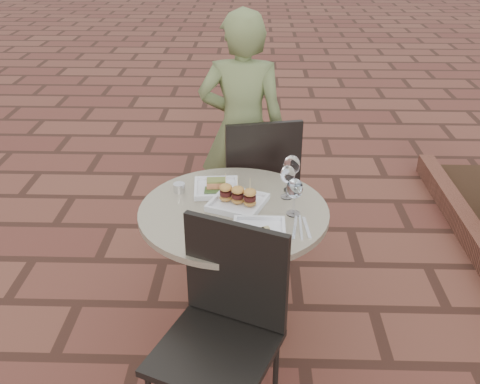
{
  "coord_description": "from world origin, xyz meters",
  "views": [
    {
      "loc": [
        0.16,
        -2.35,
        1.99
      ],
      "look_at": [
        0.09,
        -0.16,
        0.82
      ],
      "focal_mm": 40.0,
      "sensor_mm": 36.0,
      "label": 1
    }
  ],
  "objects_px": {
    "plate_salmon": "(216,187)",
    "plate_sliders": "(238,199)",
    "chair_far": "(259,176)",
    "chair_near": "(225,318)",
    "diner": "(242,131)",
    "plate_tuna": "(259,232)",
    "cafe_table": "(234,252)"
  },
  "relations": [
    {
      "from": "plate_salmon",
      "to": "plate_sliders",
      "type": "distance_m",
      "value": 0.19
    },
    {
      "from": "chair_far",
      "to": "chair_near",
      "type": "relative_size",
      "value": 1.0
    },
    {
      "from": "diner",
      "to": "plate_tuna",
      "type": "bearing_deg",
      "value": 97.7
    },
    {
      "from": "diner",
      "to": "chair_near",
      "type": "bearing_deg",
      "value": 91.54
    },
    {
      "from": "cafe_table",
      "to": "plate_tuna",
      "type": "bearing_deg",
      "value": -61.63
    },
    {
      "from": "diner",
      "to": "plate_salmon",
      "type": "bearing_deg",
      "value": 84.56
    },
    {
      "from": "diner",
      "to": "plate_sliders",
      "type": "xyz_separation_m",
      "value": [
        0.0,
        -0.92,
        0.02
      ]
    },
    {
      "from": "chair_near",
      "to": "diner",
      "type": "xyz_separation_m",
      "value": [
        0.03,
        1.51,
        0.2
      ]
    },
    {
      "from": "plate_sliders",
      "to": "cafe_table",
      "type": "bearing_deg",
      "value": -116.87
    },
    {
      "from": "plate_sliders",
      "to": "diner",
      "type": "bearing_deg",
      "value": 90.17
    },
    {
      "from": "chair_far",
      "to": "plate_salmon",
      "type": "xyz_separation_m",
      "value": [
        -0.22,
        -0.53,
        0.2
      ]
    },
    {
      "from": "chair_far",
      "to": "plate_tuna",
      "type": "relative_size",
      "value": 4.02
    },
    {
      "from": "chair_far",
      "to": "diner",
      "type": "relative_size",
      "value": 0.62
    },
    {
      "from": "cafe_table",
      "to": "plate_salmon",
      "type": "xyz_separation_m",
      "value": [
        -0.09,
        0.18,
        0.26
      ]
    },
    {
      "from": "cafe_table",
      "to": "plate_tuna",
      "type": "distance_m",
      "value": 0.36
    },
    {
      "from": "chair_near",
      "to": "plate_sliders",
      "type": "height_order",
      "value": "chair_near"
    },
    {
      "from": "chair_far",
      "to": "plate_tuna",
      "type": "bearing_deg",
      "value": 77.57
    },
    {
      "from": "plate_sliders",
      "to": "plate_salmon",
      "type": "bearing_deg",
      "value": 127.45
    },
    {
      "from": "plate_sliders",
      "to": "plate_tuna",
      "type": "relative_size",
      "value": 1.35
    },
    {
      "from": "chair_far",
      "to": "diner",
      "type": "distance_m",
      "value": 0.33
    },
    {
      "from": "cafe_table",
      "to": "diner",
      "type": "xyz_separation_m",
      "value": [
        0.02,
        0.95,
        0.26
      ]
    },
    {
      "from": "diner",
      "to": "plate_salmon",
      "type": "xyz_separation_m",
      "value": [
        -0.11,
        -0.77,
        -0.0
      ]
    },
    {
      "from": "chair_far",
      "to": "plate_sliders",
      "type": "height_order",
      "value": "chair_far"
    },
    {
      "from": "chair_near",
      "to": "plate_tuna",
      "type": "xyz_separation_m",
      "value": [
        0.13,
        0.34,
        0.19
      ]
    },
    {
      "from": "cafe_table",
      "to": "diner",
      "type": "relative_size",
      "value": 0.6
    },
    {
      "from": "cafe_table",
      "to": "plate_sliders",
      "type": "bearing_deg",
      "value": 63.13
    },
    {
      "from": "chair_near",
      "to": "plate_sliders",
      "type": "xyz_separation_m",
      "value": [
        0.03,
        0.59,
        0.21
      ]
    },
    {
      "from": "cafe_table",
      "to": "plate_salmon",
      "type": "relative_size",
      "value": 3.79
    },
    {
      "from": "plate_salmon",
      "to": "diner",
      "type": "bearing_deg",
      "value": 81.9
    },
    {
      "from": "plate_salmon",
      "to": "plate_sliders",
      "type": "height_order",
      "value": "plate_sliders"
    },
    {
      "from": "plate_salmon",
      "to": "plate_tuna",
      "type": "bearing_deg",
      "value": -62.13
    },
    {
      "from": "cafe_table",
      "to": "chair_far",
      "type": "height_order",
      "value": "chair_far"
    }
  ]
}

